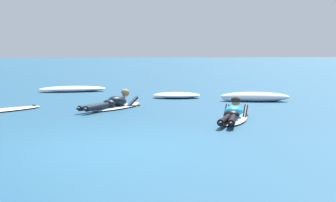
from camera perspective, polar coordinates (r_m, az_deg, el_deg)
name	(u,v)px	position (r m, az deg, el deg)	size (l,w,h in m)	color
ground_plane	(119,93)	(18.50, -5.39, 0.86)	(120.00, 120.00, 0.00)	navy
surfer_near	(233,115)	(11.62, 7.12, -1.53)	(1.22, 2.56, 0.55)	silver
surfer_far	(114,104)	(13.85, -5.96, -0.30)	(1.79, 2.36, 0.54)	silver
drifting_surfboard	(10,109)	(14.03, -16.92, -0.87)	(1.67, 1.74, 0.16)	white
whitewater_front	(73,89)	(19.33, -10.40, 1.29)	(2.52, 1.20, 0.20)	white
whitewater_mid_left	(177,95)	(16.68, 0.94, 0.62)	(1.57, 0.93, 0.18)	white
whitewater_far_band	(255,97)	(15.86, 9.49, 0.43)	(2.13, 0.93, 0.28)	white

